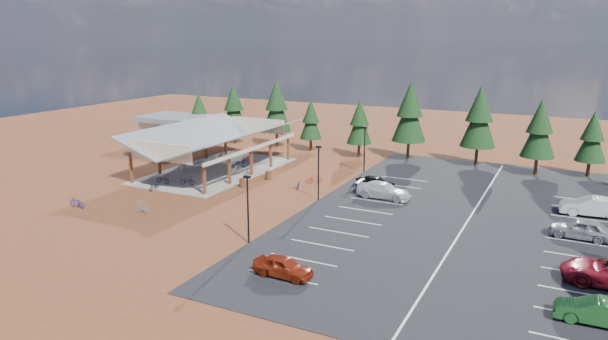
% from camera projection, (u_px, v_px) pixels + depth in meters
% --- Properties ---
extents(ground, '(140.00, 140.00, 0.00)m').
position_uv_depth(ground, '(261.00, 199.00, 50.65)').
color(ground, brown).
rests_on(ground, ground).
extents(asphalt_lot, '(27.00, 44.00, 0.04)m').
position_uv_depth(asphalt_lot, '(470.00, 218.00, 45.18)').
color(asphalt_lot, black).
rests_on(asphalt_lot, ground).
extents(concrete_pad, '(10.60, 18.60, 0.10)m').
position_uv_depth(concrete_pad, '(217.00, 171.00, 61.06)').
color(concrete_pad, gray).
rests_on(concrete_pad, ground).
extents(bike_pavilion, '(11.65, 19.40, 4.97)m').
position_uv_depth(bike_pavilion, '(216.00, 138.00, 60.15)').
color(bike_pavilion, '#532F17').
rests_on(bike_pavilion, concrete_pad).
extents(outbuilding, '(11.00, 7.00, 3.90)m').
position_uv_depth(outbuilding, '(181.00, 129.00, 76.23)').
color(outbuilding, '#ADA593').
rests_on(outbuilding, ground).
extents(lamp_post_0, '(0.50, 0.25, 5.14)m').
position_uv_depth(lamp_post_0, '(248.00, 205.00, 39.08)').
color(lamp_post_0, black).
rests_on(lamp_post_0, ground).
extents(lamp_post_1, '(0.50, 0.25, 5.14)m').
position_uv_depth(lamp_post_1, '(318.00, 169.00, 49.48)').
color(lamp_post_1, black).
rests_on(lamp_post_1, ground).
extents(lamp_post_2, '(0.50, 0.25, 5.14)m').
position_uv_depth(lamp_post_2, '(365.00, 146.00, 59.89)').
color(lamp_post_2, black).
rests_on(lamp_post_2, ground).
extents(trash_bin_0, '(0.60, 0.60, 0.90)m').
position_uv_depth(trash_bin_0, '(242.00, 183.00, 54.47)').
color(trash_bin_0, '#4B2C1A').
rests_on(trash_bin_0, ground).
extents(trash_bin_1, '(0.60, 0.60, 0.90)m').
position_uv_depth(trash_bin_1, '(268.00, 175.00, 57.35)').
color(trash_bin_1, '#4B2C1A').
rests_on(trash_bin_1, ground).
extents(pine_0, '(2.94, 2.94, 6.85)m').
position_uv_depth(pine_0, '(199.00, 111.00, 78.60)').
color(pine_0, '#382314').
rests_on(pine_0, ground).
extents(pine_1, '(3.62, 3.62, 8.44)m').
position_uv_depth(pine_1, '(234.00, 107.00, 75.68)').
color(pine_1, '#382314').
rests_on(pine_1, ground).
extents(pine_2, '(3.93, 3.93, 9.16)m').
position_uv_depth(pine_2, '(276.00, 106.00, 72.95)').
color(pine_2, '#382314').
rests_on(pine_2, ground).
extents(pine_3, '(2.92, 2.92, 6.80)m').
position_uv_depth(pine_3, '(311.00, 120.00, 70.90)').
color(pine_3, '#382314').
rests_on(pine_3, ground).
extents(pine_4, '(3.12, 3.12, 7.27)m').
position_uv_depth(pine_4, '(359.00, 122.00, 67.11)').
color(pine_4, '#382314').
rests_on(pine_4, ground).
extents(pine_5, '(4.11, 4.11, 9.59)m').
position_uv_depth(pine_5, '(410.00, 112.00, 65.41)').
color(pine_5, '#382314').
rests_on(pine_5, ground).
extents(pine_6, '(4.03, 4.03, 9.40)m').
position_uv_depth(pine_6, '(479.00, 117.00, 62.31)').
color(pine_6, '#382314').
rests_on(pine_6, ground).
extents(pine_7, '(3.60, 3.60, 8.40)m').
position_uv_depth(pine_7, '(540.00, 129.00, 58.10)').
color(pine_7, '#382314').
rests_on(pine_7, ground).
extents(pine_8, '(3.10, 3.10, 7.23)m').
position_uv_depth(pine_8, '(592.00, 137.00, 57.47)').
color(pine_8, '#382314').
rests_on(pine_8, ground).
extents(bike_0, '(1.60, 0.60, 0.83)m').
position_uv_depth(bike_0, '(163.00, 179.00, 55.52)').
color(bike_0, black).
rests_on(bike_0, concrete_pad).
extents(bike_1, '(1.69, 0.99, 0.98)m').
position_uv_depth(bike_1, '(190.00, 168.00, 59.93)').
color(bike_1, gray).
rests_on(bike_1, concrete_pad).
extents(bike_2, '(1.62, 0.65, 0.84)m').
position_uv_depth(bike_2, '(201.00, 164.00, 62.01)').
color(bike_2, navy).
rests_on(bike_2, concrete_pad).
extents(bike_3, '(1.66, 0.55, 0.98)m').
position_uv_depth(bike_3, '(224.00, 156.00, 66.13)').
color(bike_3, maroon).
rests_on(bike_3, concrete_pad).
extents(bike_4, '(1.70, 0.87, 0.85)m').
position_uv_depth(bike_4, '(187.00, 181.00, 54.91)').
color(bike_4, black).
rests_on(bike_4, concrete_pad).
extents(bike_5, '(1.83, 0.76, 1.06)m').
position_uv_depth(bike_5, '(238.00, 169.00, 59.12)').
color(bike_5, '#96999F').
rests_on(bike_5, concrete_pad).
extents(bike_6, '(2.01, 1.01, 1.01)m').
position_uv_depth(bike_6, '(240.00, 163.00, 62.31)').
color(bike_6, navy).
rests_on(bike_6, concrete_pad).
extents(bike_7, '(1.76, 0.94, 1.02)m').
position_uv_depth(bike_7, '(246.00, 159.00, 64.17)').
color(bike_7, maroon).
rests_on(bike_7, concrete_pad).
extents(bike_8, '(0.75, 1.61, 0.81)m').
position_uv_depth(bike_8, '(154.00, 187.00, 53.26)').
color(bike_8, black).
rests_on(bike_8, ground).
extents(bike_10, '(1.92, 0.81, 0.99)m').
position_uv_depth(bike_10, '(77.00, 202.00, 47.92)').
color(bike_10, navy).
rests_on(bike_10, ground).
extents(bike_13, '(1.81, 0.76, 1.05)m').
position_uv_depth(bike_13, '(142.00, 207.00, 46.48)').
color(bike_13, gray).
rests_on(bike_13, ground).
extents(bike_14, '(1.13, 1.63, 0.81)m').
position_uv_depth(bike_14, '(299.00, 184.00, 54.04)').
color(bike_14, navy).
rests_on(bike_14, ground).
extents(bike_15, '(1.60, 1.64, 1.07)m').
position_uv_depth(bike_15, '(314.00, 178.00, 55.77)').
color(bike_15, '#9A3720').
rests_on(bike_15, ground).
extents(car_0, '(3.93, 1.62, 1.33)m').
position_uv_depth(car_0, '(283.00, 266.00, 34.08)').
color(car_0, maroon).
rests_on(car_0, asphalt_lot).
extents(car_3, '(5.18, 2.23, 1.49)m').
position_uv_depth(car_3, '(383.00, 190.00, 50.61)').
color(car_3, silver).
rests_on(car_3, asphalt_lot).
extents(car_4, '(3.99, 1.75, 1.34)m').
position_uv_depth(car_4, '(375.00, 182.00, 53.58)').
color(car_4, black).
rests_on(car_4, asphalt_lot).
extents(car_5, '(4.20, 1.60, 1.37)m').
position_uv_depth(car_5, '(596.00, 311.00, 28.49)').
color(car_5, '#1E5522').
rests_on(car_5, asphalt_lot).
extents(car_8, '(4.53, 2.00, 1.52)m').
position_uv_depth(car_8, '(581.00, 229.00, 40.45)').
color(car_8, gray).
rests_on(car_8, asphalt_lot).
extents(car_9, '(5.08, 2.18, 1.63)m').
position_uv_depth(car_9, '(591.00, 207.00, 45.55)').
color(car_9, silver).
rests_on(car_9, asphalt_lot).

